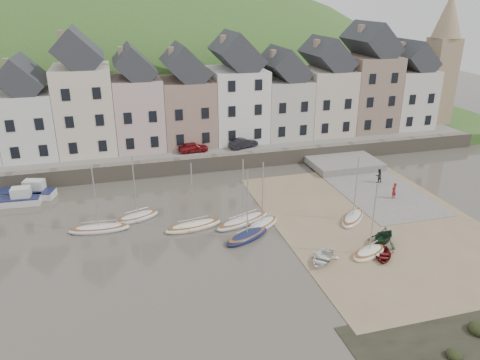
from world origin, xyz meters
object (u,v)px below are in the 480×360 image
object	(u,v)px
person_red	(394,191)
car_left	(193,147)
rowboat_red	(383,255)
sailboat_0	(99,228)
person_dark	(379,176)
car_right	(243,143)
rowboat_green	(383,236)
rowboat_white	(322,258)

from	to	relation	value
person_red	car_left	distance (m)	23.30
rowboat_red	sailboat_0	bearing A→B (deg)	-177.67
person_red	sailboat_0	bearing A→B (deg)	-23.23
person_dark	car_left	xyz separation A→B (m)	(-18.20, 11.26, 1.31)
car_right	sailboat_0	bearing A→B (deg)	111.93
rowboat_green	rowboat_red	bearing A→B (deg)	-61.58
rowboat_red	person_dark	bearing A→B (deg)	89.01
sailboat_0	car_left	size ratio (longest dim) A/B	1.80
rowboat_green	rowboat_white	bearing A→B (deg)	-108.82
rowboat_green	car_right	world-z (taller)	car_right
rowboat_white	rowboat_red	distance (m)	4.84
rowboat_white	person_dark	bearing A→B (deg)	89.92
sailboat_0	car_right	world-z (taller)	sailboat_0
person_dark	rowboat_white	bearing A→B (deg)	38.44
rowboat_green	car_left	world-z (taller)	car_left
rowboat_red	person_red	xyz separation A→B (m)	(7.12, 9.65, 0.61)
person_red	person_dark	size ratio (longest dim) A/B	1.07
rowboat_white	person_red	world-z (taller)	person_red
sailboat_0	person_dark	bearing A→B (deg)	6.34
rowboat_white	rowboat_red	size ratio (longest dim) A/B	1.13
rowboat_red	car_left	xyz separation A→B (m)	(-10.30, 25.08, 1.87)
rowboat_white	rowboat_green	size ratio (longest dim) A/B	1.06
sailboat_0	person_dark	distance (m)	29.34
sailboat_0	person_dark	size ratio (longest dim) A/B	4.10
sailboat_0	rowboat_red	world-z (taller)	sailboat_0
rowboat_green	person_dark	size ratio (longest dim) A/B	1.83
sailboat_0	car_right	distance (m)	22.55
rowboat_green	person_red	bearing A→B (deg)	112.26
sailboat_0	rowboat_white	size ratio (longest dim) A/B	2.12
car_left	car_right	world-z (taller)	car_right
rowboat_green	car_right	xyz separation A→B (m)	(-5.26, 23.17, 1.39)
person_red	person_dark	world-z (taller)	person_red
rowboat_white	rowboat_green	world-z (taller)	rowboat_green
rowboat_white	rowboat_green	distance (m)	6.09
rowboat_white	rowboat_red	world-z (taller)	rowboat_white
car_right	rowboat_white	bearing A→B (deg)	160.09
rowboat_green	person_red	size ratio (longest dim) A/B	1.72
rowboat_green	person_red	xyz separation A→B (m)	(5.95, 7.74, 0.14)
rowboat_green	rowboat_red	size ratio (longest dim) A/B	1.07
car_left	sailboat_0	bearing A→B (deg)	139.99
car_right	rowboat_red	bearing A→B (deg)	170.99
person_red	car_right	xyz separation A→B (m)	(-11.21, 15.42, 1.26)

